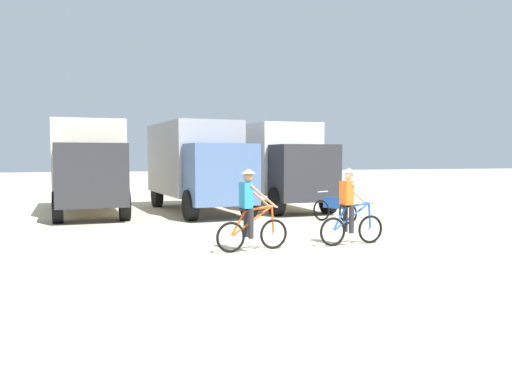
# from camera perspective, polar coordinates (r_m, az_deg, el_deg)

# --- Properties ---
(ground_plane) EXTENTS (120.00, 120.00, 0.00)m
(ground_plane) POSITION_cam_1_polar(r_m,az_deg,el_deg) (11.00, 4.38, -7.01)
(ground_plane) COLOR beige
(box_truck_cream_rv) EXTENTS (2.86, 6.91, 3.35)m
(box_truck_cream_rv) POSITION_cam_1_polar(r_m,az_deg,el_deg) (19.83, -18.14, 3.17)
(box_truck_cream_rv) COLOR beige
(box_truck_cream_rv) RESTS_ON ground
(box_truck_grey_hauler) EXTENTS (3.20, 6.99, 3.35)m
(box_truck_grey_hauler) POSITION_cam_1_polar(r_m,az_deg,el_deg) (19.55, -6.64, 3.34)
(box_truck_grey_hauler) COLOR #9E9EA3
(box_truck_grey_hauler) RESTS_ON ground
(box_truck_avon_van) EXTENTS (2.86, 6.91, 3.35)m
(box_truck_avon_van) POSITION_cam_1_polar(r_m,az_deg,el_deg) (20.88, 2.05, 3.40)
(box_truck_avon_van) COLOR white
(box_truck_avon_van) RESTS_ON ground
(cyclist_orange_shirt) EXTENTS (1.71, 0.55, 1.82)m
(cyclist_orange_shirt) POSITION_cam_1_polar(r_m,az_deg,el_deg) (11.32, -0.66, -2.35)
(cyclist_orange_shirt) COLOR black
(cyclist_orange_shirt) RESTS_ON ground
(cyclist_cowboy_hat) EXTENTS (1.72, 0.52, 1.82)m
(cyclist_cowboy_hat) POSITION_cam_1_polar(r_m,az_deg,el_deg) (12.30, 10.38, -1.90)
(cyclist_cowboy_hat) COLOR black
(cyclist_cowboy_hat) RESTS_ON ground
(bicycle_spare) EXTENTS (0.88, 1.56, 0.97)m
(bicycle_spare) POSITION_cam_1_polar(r_m,az_deg,el_deg) (16.45, 8.68, -1.96)
(bicycle_spare) COLOR black
(bicycle_spare) RESTS_ON ground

